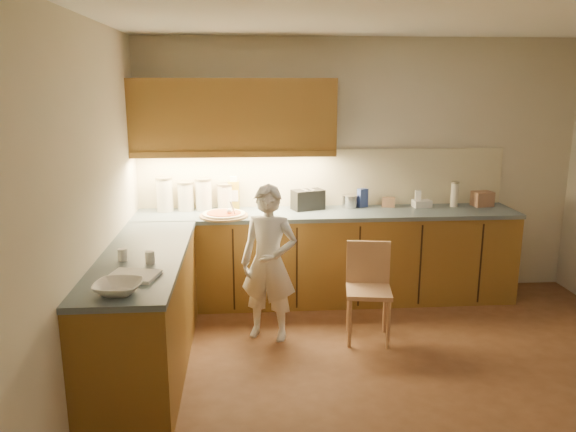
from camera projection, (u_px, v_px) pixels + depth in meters
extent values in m
plane|color=brown|center=(409.00, 384.00, 4.13)|extent=(4.50, 4.50, 0.00)
cube|color=beige|center=(359.00, 168.00, 5.77)|extent=(4.50, 0.04, 2.60)
cube|color=beige|center=(81.00, 218.00, 3.66)|extent=(0.04, 4.00, 2.60)
cube|color=white|center=(429.00, 10.00, 3.53)|extent=(4.50, 4.00, 0.04)
cube|color=olive|center=(326.00, 258.00, 5.65)|extent=(3.75, 0.60, 0.88)
cube|color=olive|center=(146.00, 314.00, 4.27)|extent=(0.60, 2.00, 0.88)
cube|color=#485B67|center=(327.00, 213.00, 5.54)|extent=(3.77, 0.62, 0.04)
cube|color=#485B67|center=(142.00, 257.00, 4.16)|extent=(0.62, 2.02, 0.04)
cube|color=black|center=(169.00, 271.00, 5.24)|extent=(0.02, 0.01, 0.80)
cube|color=black|center=(234.00, 270.00, 5.28)|extent=(0.02, 0.01, 0.80)
cube|color=black|center=(297.00, 268.00, 5.33)|extent=(0.02, 0.01, 0.80)
cube|color=black|center=(359.00, 267.00, 5.37)|extent=(0.02, 0.01, 0.80)
cube|color=black|center=(420.00, 265.00, 5.42)|extent=(0.02, 0.01, 0.80)
cube|color=black|center=(481.00, 264.00, 5.46)|extent=(0.02, 0.01, 0.80)
cube|color=beige|center=(323.00, 178.00, 5.74)|extent=(3.75, 0.02, 0.58)
cube|color=olive|center=(234.00, 116.00, 5.37)|extent=(1.95, 0.35, 0.70)
cube|color=olive|center=(234.00, 154.00, 5.29)|extent=(1.95, 0.02, 0.06)
cylinder|color=#A27F51|center=(224.00, 216.00, 5.31)|extent=(0.46, 0.46, 0.02)
cylinder|color=beige|center=(224.00, 214.00, 5.31)|extent=(0.41, 0.41, 0.02)
cylinder|color=#C8411A|center=(224.00, 213.00, 5.30)|extent=(0.32, 0.32, 0.01)
sphere|color=white|center=(230.00, 211.00, 5.27)|extent=(0.06, 0.06, 0.06)
cylinder|color=white|center=(233.00, 210.00, 5.21)|extent=(0.07, 0.10, 0.19)
imported|color=white|center=(269.00, 263.00, 4.75)|extent=(0.57, 0.47, 1.34)
cylinder|color=tan|center=(350.00, 324.00, 4.65)|extent=(0.03, 0.03, 0.42)
cylinder|color=tan|center=(388.00, 325.00, 4.63)|extent=(0.03, 0.03, 0.42)
cylinder|color=tan|center=(349.00, 309.00, 4.96)|extent=(0.03, 0.03, 0.42)
cylinder|color=tan|center=(385.00, 310.00, 4.94)|extent=(0.03, 0.03, 0.42)
cube|color=tan|center=(369.00, 291.00, 4.74)|extent=(0.43, 0.43, 0.04)
cube|color=tan|center=(368.00, 262.00, 4.86)|extent=(0.37, 0.09, 0.37)
imported|color=white|center=(118.00, 288.00, 3.37)|extent=(0.31, 0.31, 0.07)
cylinder|color=white|center=(165.00, 195.00, 5.51)|extent=(0.16, 0.16, 0.32)
cylinder|color=#9C9375|center=(164.00, 178.00, 5.47)|extent=(0.17, 0.17, 0.02)
cylinder|color=white|center=(186.00, 197.00, 5.55)|extent=(0.16, 0.16, 0.27)
cylinder|color=tan|center=(185.00, 183.00, 5.52)|extent=(0.17, 0.17, 0.02)
cylinder|color=white|center=(204.00, 195.00, 5.57)|extent=(0.16, 0.16, 0.30)
cylinder|color=tan|center=(203.00, 179.00, 5.53)|extent=(0.17, 0.17, 0.02)
cylinder|color=white|center=(225.00, 197.00, 5.61)|extent=(0.15, 0.15, 0.24)
cylinder|color=gray|center=(225.00, 185.00, 5.58)|extent=(0.16, 0.16, 0.02)
cube|color=#B39823|center=(234.00, 195.00, 5.63)|extent=(0.12, 0.09, 0.28)
cube|color=silver|center=(234.00, 179.00, 5.59)|extent=(0.07, 0.06, 0.05)
cube|color=black|center=(308.00, 200.00, 5.61)|extent=(0.35, 0.27, 0.20)
cube|color=#B8B7BD|center=(304.00, 190.00, 5.57)|extent=(0.07, 0.14, 0.00)
cube|color=#B8B7BD|center=(311.00, 189.00, 5.60)|extent=(0.07, 0.14, 0.00)
cylinder|color=silver|center=(350.00, 202.00, 5.70)|extent=(0.16, 0.16, 0.12)
cylinder|color=silver|center=(350.00, 196.00, 5.69)|extent=(0.17, 0.17, 0.01)
cube|color=#304390|center=(363.00, 198.00, 5.72)|extent=(0.11, 0.10, 0.19)
cube|color=#9F7556|center=(388.00, 202.00, 5.74)|extent=(0.15, 0.12, 0.09)
cube|color=white|center=(418.00, 199.00, 5.73)|extent=(0.06, 0.06, 0.17)
cube|color=white|center=(422.00, 204.00, 5.73)|extent=(0.19, 0.14, 0.07)
cylinder|color=white|center=(454.00, 195.00, 5.73)|extent=(0.08, 0.08, 0.24)
cylinder|color=#9C9275|center=(455.00, 182.00, 5.70)|extent=(0.08, 0.08, 0.02)
cube|color=tan|center=(482.00, 199.00, 5.77)|extent=(0.21, 0.18, 0.15)
cube|color=white|center=(133.00, 276.00, 3.66)|extent=(0.36, 0.31, 0.02)
cylinder|color=white|center=(123.00, 255.00, 3.99)|extent=(0.08, 0.08, 0.09)
cylinder|color=silver|center=(150.00, 258.00, 3.93)|extent=(0.09, 0.09, 0.09)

